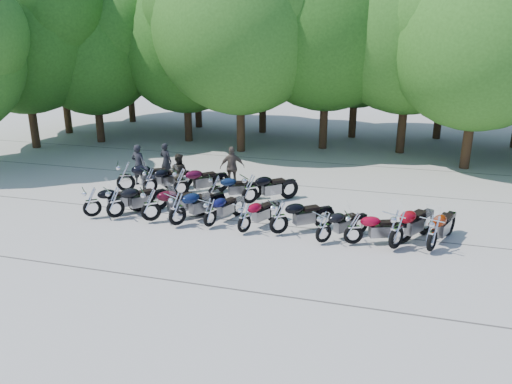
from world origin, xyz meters
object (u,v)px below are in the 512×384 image
(motorcycle_14, at_px, (216,187))
(motorcycle_15, at_px, (250,188))
(motorcycle_1, at_px, (115,202))
(motorcycle_5, at_px, (244,217))
(motorcycle_8, at_px, (354,228))
(motorcycle_6, at_px, (279,217))
(motorcycle_3, at_px, (177,208))
(rider_3, at_px, (166,161))
(rider_0, at_px, (139,165))
(motorcycle_2, at_px, (151,204))
(motorcycle_11, at_px, (125,176))
(motorcycle_4, at_px, (210,212))
(rider_1, at_px, (179,173))
(motorcycle_10, at_px, (433,232))
(rider_2, at_px, (232,167))
(motorcycle_0, at_px, (92,201))
(motorcycle_13, at_px, (181,181))
(motorcycle_9, at_px, (397,229))
(motorcycle_12, at_px, (150,180))
(motorcycle_7, at_px, (324,226))

(motorcycle_14, relative_size, motorcycle_15, 0.88)
(motorcycle_1, distance_m, motorcycle_15, 4.81)
(motorcycle_5, bearing_deg, motorcycle_14, -27.77)
(motorcycle_8, bearing_deg, motorcycle_6, 64.74)
(motorcycle_3, height_order, motorcycle_14, motorcycle_3)
(motorcycle_1, bearing_deg, rider_3, -46.91)
(motorcycle_6, relative_size, rider_0, 1.31)
(motorcycle_5, distance_m, motorcycle_14, 3.32)
(motorcycle_6, bearing_deg, motorcycle_15, -3.40)
(motorcycle_2, bearing_deg, motorcycle_11, 4.45)
(motorcycle_4, distance_m, rider_1, 4.10)
(motorcycle_3, height_order, motorcycle_10, motorcycle_3)
(motorcycle_3, distance_m, rider_2, 4.60)
(motorcycle_14, bearing_deg, motorcycle_11, 63.42)
(motorcycle_0, distance_m, rider_3, 5.07)
(motorcycle_4, relative_size, motorcycle_5, 0.99)
(motorcycle_13, distance_m, rider_3, 2.73)
(motorcycle_10, bearing_deg, motorcycle_4, 21.15)
(motorcycle_2, relative_size, motorcycle_8, 1.15)
(motorcycle_5, height_order, motorcycle_15, motorcycle_15)
(motorcycle_4, bearing_deg, motorcycle_1, 23.62)
(motorcycle_4, distance_m, motorcycle_10, 6.90)
(motorcycle_4, xyz_separation_m, motorcycle_5, (1.23, -0.17, 0.01))
(motorcycle_14, bearing_deg, motorcycle_9, -138.52)
(motorcycle_15, distance_m, rider_3, 5.01)
(motorcycle_11, height_order, motorcycle_12, motorcycle_11)
(motorcycle_15, bearing_deg, rider_3, 20.80)
(motorcycle_3, xyz_separation_m, motorcycle_8, (5.72, 0.05, -0.07))
(motorcycle_0, bearing_deg, motorcycle_6, -129.25)
(motorcycle_4, bearing_deg, motorcycle_14, -52.57)
(motorcycle_7, height_order, motorcycle_12, motorcycle_12)
(motorcycle_7, height_order, motorcycle_11, motorcycle_11)
(motorcycle_1, distance_m, rider_3, 4.93)
(motorcycle_5, height_order, rider_3, rider_3)
(motorcycle_15, bearing_deg, motorcycle_10, -154.02)
(motorcycle_0, xyz_separation_m, motorcycle_4, (4.22, 0.27, -0.05))
(motorcycle_7, distance_m, motorcycle_8, 0.89)
(motorcycle_2, relative_size, motorcycle_13, 1.03)
(motorcycle_6, bearing_deg, motorcycle_14, 12.92)
(motorcycle_4, height_order, rider_0, rider_0)
(motorcycle_0, bearing_deg, motorcycle_5, -130.60)
(motorcycle_2, distance_m, rider_2, 4.70)
(motorcycle_6, xyz_separation_m, rider_1, (-4.84, 3.21, 0.16))
(motorcycle_1, bearing_deg, motorcycle_9, -142.06)
(motorcycle_11, relative_size, rider_0, 1.47)
(motorcycle_15, bearing_deg, motorcycle_8, -165.29)
(motorcycle_1, relative_size, motorcycle_8, 1.09)
(motorcycle_9, height_order, motorcycle_14, motorcycle_9)
(rider_2, bearing_deg, motorcycle_0, 29.05)
(motorcycle_3, relative_size, rider_3, 1.47)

